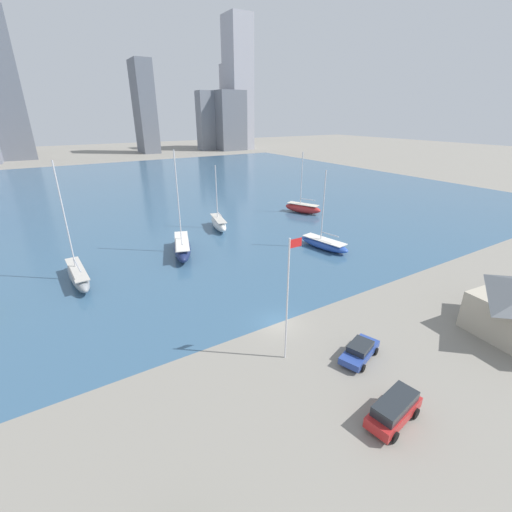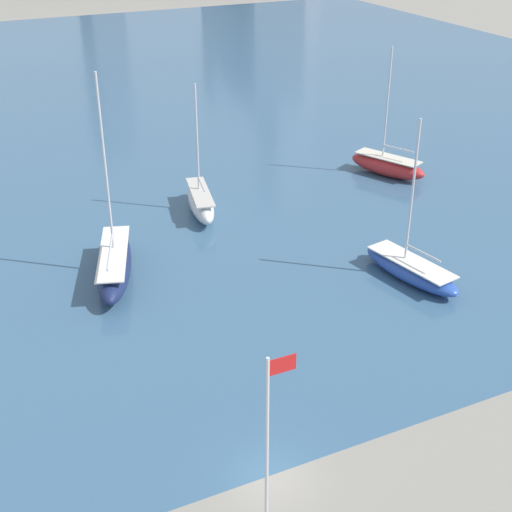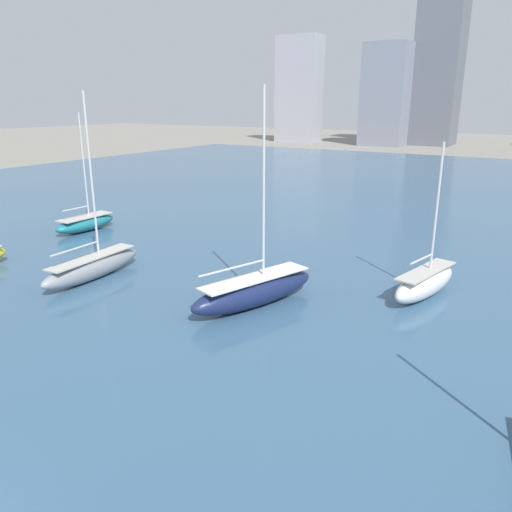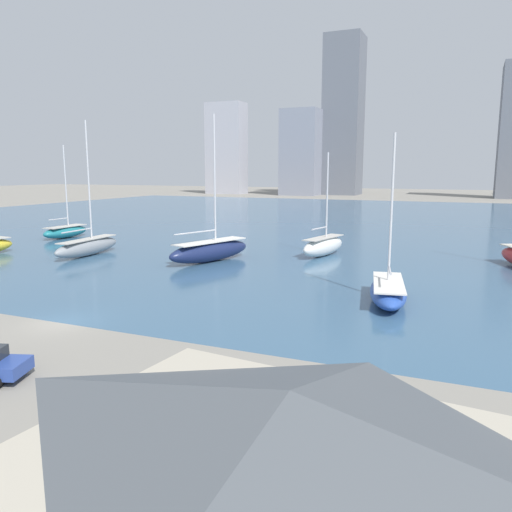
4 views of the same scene
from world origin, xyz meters
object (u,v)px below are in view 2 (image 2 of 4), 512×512
(sailboat_navy, at_px, (114,264))
(sailboat_red, at_px, (387,165))
(sailboat_blue, at_px, (411,269))
(sailboat_white, at_px, (201,202))
(flag_pole, at_px, (268,462))

(sailboat_navy, bearing_deg, sailboat_red, 34.82)
(sailboat_blue, bearing_deg, sailboat_white, 108.69)
(sailboat_white, bearing_deg, sailboat_red, 14.31)
(sailboat_white, height_order, sailboat_blue, sailboat_blue)
(sailboat_white, xyz_separation_m, sailboat_blue, (9.81, -17.69, -0.29))
(sailboat_navy, height_order, sailboat_white, sailboat_navy)
(flag_pole, xyz_separation_m, sailboat_white, (10.86, 35.75, -4.90))
(sailboat_red, relative_size, sailboat_blue, 1.04)
(sailboat_navy, bearing_deg, sailboat_blue, -7.03)
(sailboat_navy, relative_size, sailboat_white, 1.33)
(sailboat_white, distance_m, sailboat_blue, 20.23)
(flag_pole, xyz_separation_m, sailboat_blue, (20.68, 18.07, -5.19))
(sailboat_red, bearing_deg, sailboat_navy, 171.36)
(sailboat_navy, distance_m, sailboat_blue, 22.00)
(sailboat_navy, relative_size, sailboat_red, 1.20)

